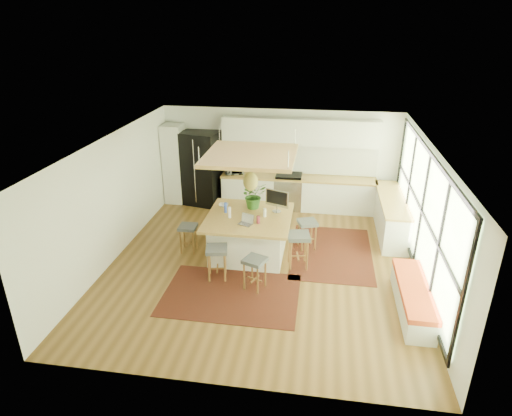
% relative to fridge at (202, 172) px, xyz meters
% --- Properties ---
extents(floor, '(7.00, 7.00, 0.00)m').
position_rel_fridge_xyz_m(floor, '(2.16, -3.18, -0.93)').
color(floor, brown).
rests_on(floor, ground).
extents(ceiling, '(7.00, 7.00, 0.00)m').
position_rel_fridge_xyz_m(ceiling, '(2.16, -3.18, 1.78)').
color(ceiling, white).
rests_on(ceiling, ground).
extents(wall_back, '(6.50, 0.00, 6.50)m').
position_rel_fridge_xyz_m(wall_back, '(2.16, 0.32, 0.42)').
color(wall_back, white).
rests_on(wall_back, ground).
extents(wall_front, '(6.50, 0.00, 6.50)m').
position_rel_fridge_xyz_m(wall_front, '(2.16, -6.68, 0.42)').
color(wall_front, white).
rests_on(wall_front, ground).
extents(wall_left, '(0.00, 7.00, 7.00)m').
position_rel_fridge_xyz_m(wall_left, '(-1.09, -3.18, 0.42)').
color(wall_left, white).
rests_on(wall_left, ground).
extents(wall_right, '(0.00, 7.00, 7.00)m').
position_rel_fridge_xyz_m(wall_right, '(5.41, -3.18, 0.42)').
color(wall_right, white).
rests_on(wall_right, ground).
extents(window_wall, '(0.10, 6.20, 2.60)m').
position_rel_fridge_xyz_m(window_wall, '(5.38, -3.18, 0.47)').
color(window_wall, black).
rests_on(window_wall, wall_right).
extents(pantry, '(0.55, 0.60, 2.25)m').
position_rel_fridge_xyz_m(pantry, '(-0.79, -0.00, 0.20)').
color(pantry, white).
rests_on(pantry, floor).
extents(back_counter_base, '(4.20, 0.60, 0.88)m').
position_rel_fridge_xyz_m(back_counter_base, '(2.71, -0.00, -0.49)').
color(back_counter_base, white).
rests_on(back_counter_base, floor).
extents(back_counter_top, '(4.24, 0.64, 0.05)m').
position_rel_fridge_xyz_m(back_counter_top, '(2.71, -0.00, -0.03)').
color(back_counter_top, '#AE883D').
rests_on(back_counter_top, back_counter_base).
extents(backsplash, '(4.20, 0.02, 0.80)m').
position_rel_fridge_xyz_m(backsplash, '(2.71, 0.30, 0.43)').
color(backsplash, white).
rests_on(backsplash, wall_back).
extents(upper_cabinets, '(4.20, 0.34, 0.70)m').
position_rel_fridge_xyz_m(upper_cabinets, '(2.71, 0.14, 1.22)').
color(upper_cabinets, white).
rests_on(upper_cabinets, wall_back).
extents(range, '(0.76, 0.62, 1.00)m').
position_rel_fridge_xyz_m(range, '(2.46, -0.00, -0.43)').
color(range, '#A5A5AA').
rests_on(range, floor).
extents(right_counter_base, '(0.60, 2.50, 0.88)m').
position_rel_fridge_xyz_m(right_counter_base, '(5.09, -1.18, -0.49)').
color(right_counter_base, white).
rests_on(right_counter_base, floor).
extents(right_counter_top, '(0.64, 2.54, 0.05)m').
position_rel_fridge_xyz_m(right_counter_top, '(5.09, -1.18, -0.03)').
color(right_counter_top, '#AE883D').
rests_on(right_counter_top, right_counter_base).
extents(window_bench, '(0.52, 2.00, 0.50)m').
position_rel_fridge_xyz_m(window_bench, '(5.11, -4.38, -0.68)').
color(window_bench, white).
rests_on(window_bench, floor).
extents(ceiling_panel, '(1.86, 1.86, 0.80)m').
position_rel_fridge_xyz_m(ceiling_panel, '(1.86, -2.78, 1.12)').
color(ceiling_panel, '#AE883D').
rests_on(ceiling_panel, ceiling).
extents(rug_near, '(2.60, 1.80, 0.01)m').
position_rel_fridge_xyz_m(rug_near, '(1.74, -4.42, -0.92)').
color(rug_near, black).
rests_on(rug_near, floor).
extents(rug_right, '(1.80, 2.60, 0.01)m').
position_rel_fridge_xyz_m(rug_right, '(3.67, -2.45, -0.92)').
color(rug_right, black).
rests_on(rug_right, floor).
extents(fridge, '(1.18, 1.01, 2.08)m').
position_rel_fridge_xyz_m(fridge, '(0.00, 0.00, 0.00)').
color(fridge, black).
rests_on(fridge, floor).
extents(island, '(1.85, 1.85, 0.93)m').
position_rel_fridge_xyz_m(island, '(1.82, -2.77, -0.46)').
color(island, '#AE883D').
rests_on(island, floor).
extents(stool_near_left, '(0.49, 0.49, 0.71)m').
position_rel_fridge_xyz_m(stool_near_left, '(1.35, -3.87, -0.57)').
color(stool_near_left, '#464A4D').
rests_on(stool_near_left, floor).
extents(stool_near_right, '(0.52, 0.52, 0.67)m').
position_rel_fridge_xyz_m(stool_near_right, '(2.16, -4.13, -0.57)').
color(stool_near_right, '#464A4D').
rests_on(stool_near_right, floor).
extents(stool_right_front, '(0.52, 0.52, 0.77)m').
position_rel_fridge_xyz_m(stool_right_front, '(2.94, -3.15, -0.57)').
color(stool_right_front, '#464A4D').
rests_on(stool_right_front, floor).
extents(stool_right_back, '(0.52, 0.52, 0.69)m').
position_rel_fridge_xyz_m(stool_right_back, '(3.09, -2.30, -0.57)').
color(stool_right_back, '#464A4D').
rests_on(stool_right_back, floor).
extents(stool_left_side, '(0.39, 0.39, 0.65)m').
position_rel_fridge_xyz_m(stool_left_side, '(0.44, -2.86, -0.57)').
color(stool_left_side, '#464A4D').
rests_on(stool_left_side, floor).
extents(laptop, '(0.39, 0.40, 0.22)m').
position_rel_fridge_xyz_m(laptop, '(1.81, -3.19, 0.12)').
color(laptop, '#A5A5AA').
rests_on(laptop, island).
extents(monitor, '(0.60, 0.39, 0.53)m').
position_rel_fridge_xyz_m(monitor, '(2.40, -2.43, 0.26)').
color(monitor, '#A5A5AA').
rests_on(monitor, island).
extents(microwave, '(0.56, 0.43, 0.34)m').
position_rel_fridge_xyz_m(microwave, '(0.93, 0.01, 0.17)').
color(microwave, '#A5A5AA').
rests_on(microwave, back_counter_top).
extents(island_plant, '(0.80, 0.82, 0.48)m').
position_rel_fridge_xyz_m(island_plant, '(1.85, -2.29, 0.24)').
color(island_plant, '#1E4C19').
rests_on(island_plant, island).
extents(island_bowl, '(0.25, 0.25, 0.06)m').
position_rel_fridge_xyz_m(island_bowl, '(1.15, -2.31, 0.03)').
color(island_bowl, white).
rests_on(island_bowl, island).
extents(island_bottle_0, '(0.07, 0.07, 0.19)m').
position_rel_fridge_xyz_m(island_bottle_0, '(1.27, -2.67, 0.10)').
color(island_bottle_0, blue).
rests_on(island_bottle_0, island).
extents(island_bottle_1, '(0.07, 0.07, 0.19)m').
position_rel_fridge_xyz_m(island_bottle_1, '(1.42, -2.92, 0.10)').
color(island_bottle_1, white).
rests_on(island_bottle_1, island).
extents(island_bottle_2, '(0.07, 0.07, 0.19)m').
position_rel_fridge_xyz_m(island_bottle_2, '(2.07, -3.07, 0.10)').
color(island_bottle_2, maroon).
rests_on(island_bottle_2, island).
extents(island_bottle_3, '(0.07, 0.07, 0.19)m').
position_rel_fridge_xyz_m(island_bottle_3, '(2.17, -2.72, 0.10)').
color(island_bottle_3, white).
rests_on(island_bottle_3, island).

